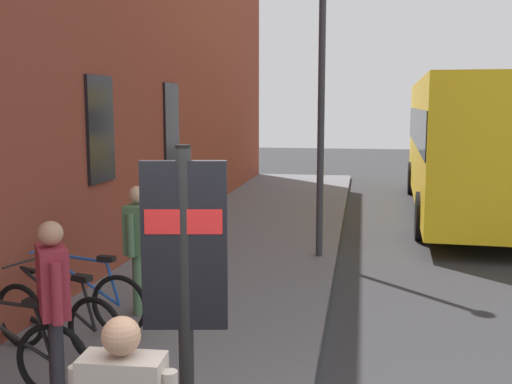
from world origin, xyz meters
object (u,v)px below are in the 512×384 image
Objects in this scene: transit_info_sign at (185,269)px; pedestrian_crossing_street at (53,293)px; bicycle_nearest_sign at (1,354)px; pedestrian_by_facade at (138,236)px; city_bus at (467,139)px; bicycle_end_of_row at (80,299)px; street_lamp at (321,92)px; bicycle_under_window at (57,321)px.

pedestrian_crossing_street is (1.12, 1.54, -0.59)m from transit_info_sign.
pedestrian_by_facade reaches higher than bicycle_nearest_sign.
city_bus is (12.40, -3.70, 0.20)m from transit_info_sign.
street_lamp reaches higher than bicycle_end_of_row.
bicycle_nearest_sign is at bearing 174.97° from bicycle_under_window.
bicycle_end_of_row is at bearing 18.93° from pedestrian_crossing_street.
city_bus is (9.62, -5.81, 1.41)m from bicycle_end_of_row.
city_bus is 6.45× the size of pedestrian_by_facade.
bicycle_end_of_row is (0.73, 0.09, 0.00)m from bicycle_under_window.
bicycle_nearest_sign is 0.74× the size of transit_info_sign.
city_bus is at bearing -27.29° from bicycle_nearest_sign.
bicycle_nearest_sign is 1.63m from bicycle_end_of_row.
bicycle_nearest_sign is 12.74m from city_bus.
bicycle_nearest_sign is at bearing 156.47° from street_lamp.
bicycle_nearest_sign is at bearing 152.71° from city_bus.
pedestrian_by_facade is (0.71, -0.47, 0.61)m from bicycle_end_of_row.
bicycle_under_window is at bearing 44.55° from transit_info_sign.
pedestrian_crossing_street is at bearing 155.08° from city_bus.
transit_info_sign is 0.23× the size of city_bus.
bicycle_nearest_sign is 1.00× the size of bicycle_end_of_row.
pedestrian_crossing_street is (-2.38, -0.10, 0.00)m from pedestrian_by_facade.
city_bus is 6.42× the size of pedestrian_crossing_street.
street_lamp reaches higher than pedestrian_by_facade.
bicycle_end_of_row is 0.17× the size of city_bus.
street_lamp is at bearing -31.02° from pedestrian_by_facade.
pedestrian_crossing_street is at bearing -161.07° from bicycle_end_of_row.
street_lamp is (4.12, -2.51, 2.47)m from bicycle_end_of_row.
bicycle_under_window is 3.13m from transit_info_sign.
pedestrian_crossing_street reaches higher than bicycle_end_of_row.
city_bus reaches higher than bicycle_nearest_sign.
bicycle_nearest_sign is 0.17× the size of city_bus.
pedestrian_by_facade is at bearing -33.13° from bicycle_end_of_row.
bicycle_end_of_row is (1.63, 0.01, 0.00)m from bicycle_nearest_sign.
transit_info_sign reaches higher than pedestrian_crossing_street.
bicycle_under_window is at bearing -173.02° from bicycle_end_of_row.
transit_info_sign is 1.46× the size of pedestrian_by_facade.
bicycle_nearest_sign is 0.90m from bicycle_under_window.
bicycle_under_window is at bearing 151.06° from city_bus.
bicycle_end_of_row is 1.07× the size of pedestrian_by_facade.
transit_info_sign is (-1.16, -2.10, 1.21)m from bicycle_nearest_sign.
street_lamp is (5.75, -2.50, 2.47)m from bicycle_nearest_sign.
city_bus is at bearing -30.97° from street_lamp.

